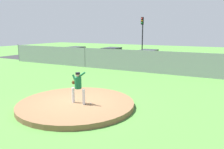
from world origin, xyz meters
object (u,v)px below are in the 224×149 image
parked_car_silver (148,58)px  parked_car_charcoal (112,55)px  baseball (91,103)px  parked_car_teal (74,54)px  pitcher_youth (78,85)px  traffic_light_near (142,31)px

parked_car_silver → parked_car_charcoal: (-4.41, 0.22, 0.03)m
baseball → parked_car_teal: 18.25m
pitcher_youth → parked_car_silver: size_ratio=0.36×
baseball → parked_car_silver: bearing=97.8°
baseball → traffic_light_near: (-4.18, 18.36, 3.29)m
parked_car_teal → parked_car_charcoal: parked_car_charcoal is taller
pitcher_youth → parked_car_charcoal: bearing=111.8°
traffic_light_near → parked_car_teal: bearing=-150.1°
pitcher_youth → baseball: 1.07m
parked_car_silver → traffic_light_near: bearing=117.4°
parked_car_charcoal → parked_car_silver: bearing=-2.9°
pitcher_youth → parked_car_charcoal: pitcher_youth is taller
parked_car_silver → parked_car_charcoal: bearing=177.1°
baseball → traffic_light_near: traffic_light_near is taller
pitcher_youth → parked_car_charcoal: size_ratio=0.38×
parked_car_silver → traffic_light_near: (-2.27, 4.37, 2.77)m
parked_car_silver → parked_car_charcoal: size_ratio=1.04×
baseball → pitcher_youth: bearing=-162.6°
parked_car_teal → baseball: bearing=-50.7°
pitcher_youth → traffic_light_near: (-3.60, 18.54, 2.40)m
parked_car_silver → parked_car_charcoal: parked_car_charcoal is taller
parked_car_silver → baseball: bearing=-82.2°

